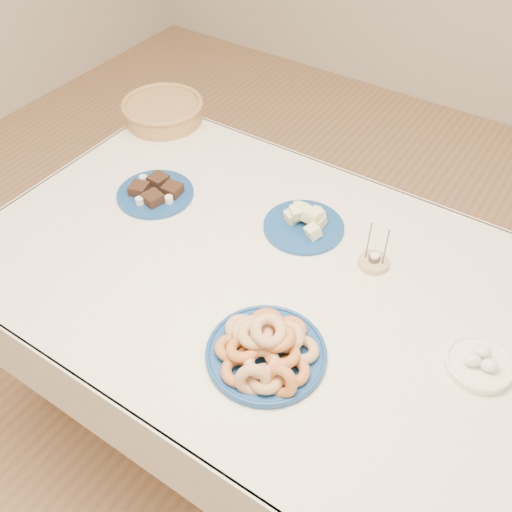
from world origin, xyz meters
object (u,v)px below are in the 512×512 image
Objects in this scene: candle_holder at (373,262)px; dining_table at (265,295)px; wicker_basket at (163,110)px; melon_plate at (304,222)px; egg_bowl at (479,363)px; donut_platter at (266,350)px; brownie_plate at (155,192)px.

dining_table is at bearing -142.24° from candle_holder.
candle_holder reaches higher than wicker_basket.
wicker_basket is (-0.76, 0.45, 0.15)m from dining_table.
candle_holder is at bearing -7.00° from melon_plate.
wicker_basket is 1.04m from candle_holder.
dining_table is at bearing -30.86° from wicker_basket.
wicker_basket is 1.82× the size of egg_bowl.
egg_bowl is (0.61, 0.01, 0.12)m from dining_table.
donut_platter is at bearing -56.96° from dining_table.
donut_platter is 0.50m from melon_plate.
melon_plate is 1.07× the size of brownie_plate.
brownie_plate is (-0.48, 0.09, 0.12)m from dining_table.
brownie_plate is 0.46m from wicker_basket.
wicker_basket is at bearing 165.26° from candle_holder.
wicker_basket is 1.43m from egg_bowl.
melon_plate is at bearing 15.49° from brownie_plate.
candle_holder is at bearing 37.76° from dining_table.
donut_platter is at bearing -149.46° from egg_bowl.
melon_plate is 0.79m from wicker_basket.
egg_bowl reaches higher than brownie_plate.
candle_holder is (0.25, -0.03, -0.01)m from melon_plate.
melon_plate is at bearing 173.00° from candle_holder.
melon_plate is 0.70× the size of wicker_basket.
dining_table is 11.54× the size of candle_holder.
melon_plate is 1.86× the size of candle_holder.
brownie_plate is (-0.48, -0.13, -0.01)m from melon_plate.
candle_holder is at bearing 79.61° from donut_platter.
candle_holder is at bearing 8.08° from brownie_plate.
donut_platter is (0.16, -0.25, 0.14)m from dining_table.
donut_platter is at bearing -70.65° from melon_plate.
brownie_plate is 0.73m from candle_holder.
wicker_basket is (-0.92, 0.70, 0.01)m from donut_platter.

